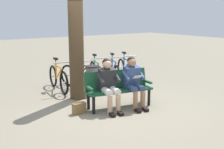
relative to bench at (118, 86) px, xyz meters
The scene contains 12 objects.
ground_plane 0.56m from the bench, 12.18° to the right, with size 40.00×40.00×0.00m, color gray.
bench is the anchor object (origin of this frame).
person_reading 0.40m from the bench, 142.40° to the left, with size 0.54×0.81×1.20m.
person_companion 0.39m from the bench, 16.66° to the left, with size 0.54×0.81×1.20m.
handbag 1.08m from the bench, ahead, with size 0.30×0.14×0.24m, color olive.
tree_trunk 1.63m from the bench, 68.52° to the right, with size 0.38×0.38×3.09m, color #4C3823.
litter_bin 1.36m from the bench, 95.47° to the right, with size 0.39×0.39×0.78m.
bicycle_silver 2.82m from the bench, 132.01° to the right, with size 0.67×1.61×0.94m.
bicycle_purple 2.50m from the bench, 123.30° to the right, with size 0.74×1.57×0.94m.
bicycle_green 2.37m from the bench, 109.56° to the right, with size 0.67×1.60×0.94m.
bicycle_orange 2.05m from the bench, 92.54° to the right, with size 0.57×1.64×0.94m.
bicycle_black 2.26m from the bench, 76.61° to the right, with size 0.48×1.67×0.94m.
Camera 1 is at (3.77, 5.41, 2.20)m, focal length 46.36 mm.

